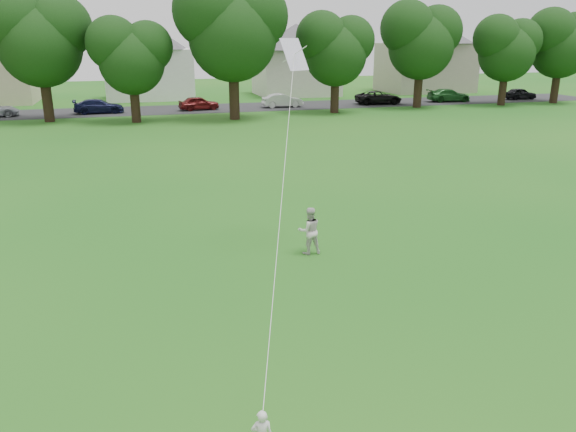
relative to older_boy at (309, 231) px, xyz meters
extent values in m
plane|color=#145B16|center=(-2.68, -5.17, -0.73)|extent=(160.00, 160.00, 0.00)
cube|color=#2D2D30|center=(-2.68, 36.83, -0.72)|extent=(90.00, 7.00, 0.01)
imported|color=beige|center=(0.00, 0.00, 0.00)|extent=(0.71, 0.56, 1.45)
plane|color=white|center=(-0.23, 0.86, 5.06)|extent=(1.07, 0.88, 0.88)
cylinder|color=white|center=(-1.79, -3.65, 2.50)|extent=(0.01, 0.01, 10.83)
cylinder|color=black|center=(-10.93, 31.79, 1.17)|extent=(0.76, 0.76, 3.78)
cylinder|color=black|center=(-4.47, 29.65, 0.79)|extent=(0.70, 0.70, 3.02)
cylinder|color=black|center=(3.10, 29.22, 1.38)|extent=(0.80, 0.80, 4.22)
cylinder|color=black|center=(12.13, 30.91, 0.90)|extent=(0.72, 0.72, 3.25)
cylinder|color=black|center=(20.82, 32.42, 1.10)|extent=(0.75, 0.75, 3.66)
cylinder|color=black|center=(29.47, 31.88, 0.88)|extent=(0.72, 0.72, 3.21)
cylinder|color=black|center=(35.64, 32.16, 1.01)|extent=(0.74, 0.74, 3.48)
imported|color=#111436|center=(-7.43, 35.83, -0.12)|extent=(4.21, 1.86, 1.20)
imported|color=maroon|center=(1.09, 35.83, -0.11)|extent=(3.74, 1.91, 1.22)
imported|color=#BCBCBC|center=(8.80, 35.83, -0.10)|extent=(3.75, 1.33, 1.23)
imported|color=black|center=(18.49, 35.83, -0.09)|extent=(4.59, 2.27, 1.25)
imported|color=#1B511E|center=(26.15, 35.83, -0.09)|extent=(4.48, 2.15, 1.26)
imported|color=black|center=(34.52, 35.83, -0.13)|extent=(3.48, 1.47, 1.17)
cube|color=white|center=(-2.68, 46.83, 1.80)|extent=(8.74, 6.52, 5.05)
pyramid|color=#514E54|center=(-2.68, 46.83, 7.10)|extent=(12.60, 12.60, 2.78)
cube|color=beige|center=(13.32, 46.83, 1.74)|extent=(8.50, 7.48, 4.92)
pyramid|color=#514E54|center=(13.32, 46.83, 6.91)|extent=(12.27, 12.27, 2.71)
cube|color=#A9A28C|center=(29.32, 46.83, 2.04)|extent=(9.81, 7.69, 5.54)
pyramid|color=#514E54|center=(29.32, 46.83, 7.85)|extent=(14.15, 14.15, 3.04)
camera|label=1|loc=(-4.88, -15.11, 5.55)|focal=35.00mm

